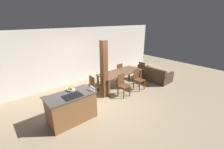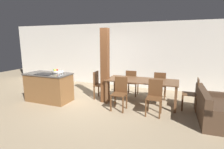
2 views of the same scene
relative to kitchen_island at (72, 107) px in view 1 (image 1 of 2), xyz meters
name	(u,v)px [view 1 (image 1 of 2)]	position (x,y,z in m)	size (l,w,h in m)	color
ground_plane	(104,102)	(1.45, 0.23, -0.47)	(16.00, 16.00, 0.00)	#9E896B
wall_back	(71,57)	(1.45, 2.76, 0.88)	(11.20, 0.08, 2.70)	silver
kitchen_island	(72,107)	(0.00, 0.00, 0.00)	(1.48, 0.76, 0.93)	brown
fruit_bowl	(71,89)	(0.14, 0.22, 0.51)	(0.25, 0.25, 0.12)	silver
wine_glass_near	(94,88)	(0.66, -0.30, 0.59)	(0.07, 0.07, 0.16)	silver
wine_glass_middle	(92,87)	(0.66, -0.22, 0.59)	(0.07, 0.07, 0.16)	silver
wine_glass_far	(91,86)	(0.66, -0.13, 0.59)	(0.07, 0.07, 0.16)	silver
dining_table	(120,74)	(2.89, 0.82, 0.21)	(2.18, 0.90, 0.77)	brown
dining_chair_near_left	(123,85)	(2.40, 0.14, 0.03)	(0.40, 0.40, 0.94)	brown
dining_chair_near_right	(138,79)	(3.38, 0.14, 0.03)	(0.40, 0.40, 0.94)	brown
dining_chair_far_left	(103,76)	(2.40, 1.49, 0.03)	(0.40, 0.40, 0.94)	brown
dining_chair_far_right	(118,71)	(3.38, 1.49, 0.03)	(0.40, 0.40, 0.94)	brown
dining_chair_head_end	(95,86)	(1.43, 0.82, 0.03)	(0.40, 0.40, 0.94)	brown
dining_chair_foot_end	(140,71)	(4.35, 0.82, 0.03)	(0.40, 0.40, 0.94)	brown
couch	(154,75)	(4.90, 0.28, -0.21)	(1.00, 1.66, 0.77)	#473323
timber_post	(104,70)	(1.76, 0.58, 0.71)	(0.23, 0.23, 2.34)	brown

